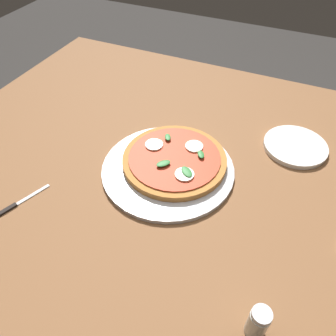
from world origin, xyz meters
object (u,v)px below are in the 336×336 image
at_px(dining_table, 186,185).
at_px(plate_white, 295,146).
at_px(pizza, 175,160).
at_px(pepper_shaker, 258,323).
at_px(serving_tray, 168,169).
at_px(knife, 15,205).

distance_m(dining_table, plate_white, 0.34).
height_order(dining_table, pizza, pizza).
distance_m(plate_white, pepper_shaker, 0.56).
bearing_deg(pepper_shaker, serving_tray, -44.99).
bearing_deg(pizza, serving_tray, 72.32).
distance_m(pizza, plate_white, 0.37).
distance_m(dining_table, pizza, 0.11).
distance_m(serving_tray, plate_white, 0.39).
distance_m(pizza, knife, 0.43).
xyz_separation_m(dining_table, pizza, (0.03, 0.01, 0.10)).
distance_m(knife, pepper_shaker, 0.62).
xyz_separation_m(serving_tray, knife, (0.30, 0.27, -0.00)).
bearing_deg(pizza, dining_table, -162.23).
distance_m(serving_tray, knife, 0.40).
bearing_deg(knife, pepper_shaker, 175.38).
distance_m(serving_tray, pizza, 0.03).
relative_size(dining_table, plate_white, 8.39).
xyz_separation_m(dining_table, plate_white, (-0.26, -0.20, 0.09)).
height_order(dining_table, pepper_shaker, pepper_shaker).
xyz_separation_m(plate_white, knife, (0.61, 0.51, -0.00)).
bearing_deg(pizza, knife, 43.82).
height_order(dining_table, plate_white, plate_white).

